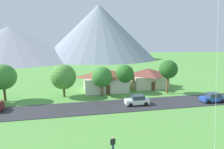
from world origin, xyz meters
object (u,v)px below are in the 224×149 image
at_px(house_leftmost, 105,79).
at_px(parked_car_blue_west_end, 213,98).
at_px(tree_center, 168,69).
at_px(parked_car_white_mid_west, 137,100).
at_px(house_left_center, 147,77).
at_px(watcher_person, 113,144).
at_px(tree_near_right, 125,74).
at_px(tree_left_of_center, 102,77).
at_px(tree_near_left, 3,77).
at_px(tree_far_right, 63,77).

relative_size(house_leftmost, parked_car_blue_west_end, 2.41).
distance_m(tree_center, parked_car_white_mid_west, 11.57).
bearing_deg(house_left_center, tree_center, -74.63).
bearing_deg(watcher_person, tree_near_right, 71.55).
xyz_separation_m(house_leftmost, parked_car_white_mid_west, (3.78, -11.41, -1.72)).
xyz_separation_m(house_leftmost, tree_near_right, (3.83, -3.05, 1.62)).
height_order(tree_left_of_center, parked_car_blue_west_end, tree_left_of_center).
height_order(tree_near_left, parked_car_white_mid_west, tree_near_left).
xyz_separation_m(house_left_center, parked_car_blue_west_end, (7.13, -13.93, -1.55)).
bearing_deg(watcher_person, tree_near_left, 129.20).
bearing_deg(parked_car_white_mid_west, tree_near_right, 89.61).
distance_m(house_leftmost, parked_car_blue_west_end, 22.08).
bearing_deg(parked_car_blue_west_end, tree_center, 126.37).
bearing_deg(tree_far_right, tree_center, -5.02).
relative_size(tree_near_right, tree_far_right, 0.93).
relative_size(tree_left_of_center, watcher_person, 3.64).
height_order(house_left_center, parked_car_white_mid_west, house_left_center).
height_order(house_leftmost, tree_center, tree_center).
bearing_deg(watcher_person, house_left_center, 61.17).
bearing_deg(parked_car_white_mid_west, watcher_person, -118.47).
relative_size(tree_center, parked_car_white_mid_west, 1.71).
height_order(parked_car_blue_west_end, parked_car_white_mid_west, same).
height_order(tree_near_left, tree_left_of_center, tree_near_left).
relative_size(tree_left_of_center, parked_car_blue_west_end, 1.43).
bearing_deg(tree_left_of_center, parked_car_blue_west_end, -23.27).
bearing_deg(tree_left_of_center, tree_center, -4.72).
xyz_separation_m(tree_center, parked_car_blue_west_end, (5.28, -7.17, -4.39)).
distance_m(tree_left_of_center, parked_car_white_mid_west, 9.29).
xyz_separation_m(tree_center, watcher_person, (-16.05, -19.01, -4.38)).
relative_size(house_leftmost, tree_center, 1.42).
bearing_deg(tree_near_left, house_left_center, 10.35).
bearing_deg(tree_far_right, house_left_center, 13.69).
height_order(tree_center, tree_far_right, tree_center).
relative_size(house_leftmost, tree_near_right, 1.66).
height_order(tree_center, parked_car_blue_west_end, tree_center).
distance_m(tree_left_of_center, tree_center, 14.20).
relative_size(tree_near_right, parked_car_white_mid_west, 1.46).
bearing_deg(watcher_person, parked_car_blue_west_end, 29.06).
bearing_deg(tree_center, house_leftmost, 156.55).
xyz_separation_m(parked_car_white_mid_west, watcher_person, (-7.11, -13.11, 0.01)).
height_order(house_leftmost, parked_car_white_mid_west, house_leftmost).
xyz_separation_m(tree_center, tree_far_right, (-21.77, 1.91, -1.14)).
bearing_deg(house_left_center, tree_left_of_center, -155.41).
height_order(tree_far_right, parked_car_blue_west_end, tree_far_right).
height_order(parked_car_blue_west_end, watcher_person, parked_car_blue_west_end).
xyz_separation_m(tree_near_right, tree_far_right, (-12.89, -0.55, -0.09)).
relative_size(tree_far_right, parked_car_white_mid_west, 1.57).
xyz_separation_m(tree_left_of_center, tree_center, (14.09, -1.16, 1.26)).
distance_m(parked_car_blue_west_end, watcher_person, 24.40).
bearing_deg(parked_car_blue_west_end, house_leftmost, 144.82).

